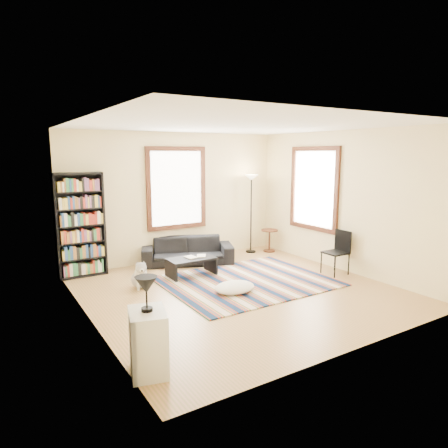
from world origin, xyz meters
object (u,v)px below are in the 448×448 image
floor_cushion (235,287)px  sofa (187,251)px  dog (140,274)px  white_cabinet (148,342)px  side_table (269,241)px  folding_chair (335,253)px  floor_lamp (251,214)px  coffee_table (191,267)px  bookshelf (80,225)px

floor_cushion → sofa: bearing=85.9°
dog → white_cabinet: bearing=-95.3°
side_table → folding_chair: (-0.05, -2.14, 0.16)m
floor_lamp → side_table: bearing=-24.4°
folding_chair → dog: folding_chair is taller
floor_cushion → dog: (-1.28, 1.10, 0.16)m
folding_chair → white_cabinet: (-4.45, -1.49, -0.08)m
coffee_table → floor_lamp: size_ratio=0.48×
side_table → floor_cushion: bearing=-139.3°
floor_lamp → white_cabinet: size_ratio=2.66×
coffee_table → side_table: (2.52, 0.77, 0.09)m
bookshelf → dog: 1.63m
floor_lamp → dog: 3.43m
folding_chair → dog: (-3.55, 1.24, -0.18)m
floor_lamp → folding_chair: floor_lamp is taller
coffee_table → side_table: bearing=17.0°
sofa → side_table: (2.17, -0.09, -0.01)m
floor_cushion → side_table: 3.06m
floor_lamp → folding_chair: (0.37, -2.33, -0.50)m
folding_chair → white_cabinet: 4.69m
floor_cushion → floor_lamp: bearing=49.0°
dog → bookshelf: bearing=132.4°
folding_chair → white_cabinet: size_ratio=1.23×
floor_cushion → bookshelf: bearing=130.1°
sofa → folding_chair: folding_chair is taller
sofa → dog: bearing=-122.7°
floor_cushion → side_table: (2.32, 2.00, 0.18)m
floor_cushion → folding_chair: size_ratio=0.85×
side_table → coffee_table: bearing=-163.0°
floor_cushion → coffee_table: bearing=99.2°
floor_lamp → side_table: size_ratio=3.44×
coffee_table → white_cabinet: bearing=-124.8°
side_table → folding_chair: folding_chair is taller
coffee_table → folding_chair: 2.83m
bookshelf → floor_lamp: (3.89, -0.17, -0.07)m
side_table → sofa: bearing=177.6°
coffee_table → dog: 1.09m
floor_cushion → floor_lamp: floor_lamp is taller
bookshelf → side_table: (4.30, -0.36, -0.73)m
sofa → dog: (-1.43, -0.99, -0.03)m
floor_cushion → white_cabinet: size_ratio=1.04×
floor_lamp → bookshelf: bearing=177.5°
side_table → folding_chair: bearing=-91.3°
sofa → side_table: 2.17m
coffee_table → floor_lamp: 2.43m
bookshelf → side_table: size_ratio=3.70×
floor_lamp → side_table: floor_lamp is taller
sofa → folding_chair: 3.08m
coffee_table → side_table: size_ratio=1.67×
floor_lamp → folding_chair: size_ratio=2.16×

